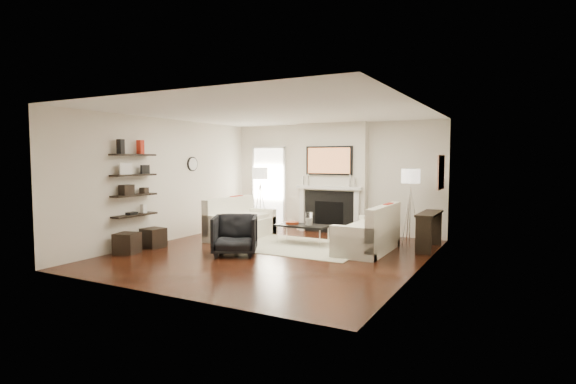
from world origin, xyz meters
The scene contains 71 objects.
room_envelope centered at (0.00, 0.00, 1.35)m, with size 6.00×6.00×6.00m.
chimney_breast centered at (0.00, 2.88, 1.35)m, with size 1.80×0.25×2.70m, color silver.
fireplace_surround centered at (0.00, 2.74, 0.52)m, with size 1.30×0.02×1.04m, color black.
firebox centered at (0.00, 2.73, 0.45)m, with size 0.75×0.02×0.65m, color black.
mantel_pilaster_l centered at (-0.72, 2.71, 0.55)m, with size 0.12×0.08×1.10m, color white.
mantel_pilaster_r centered at (0.72, 2.71, 0.55)m, with size 0.12×0.08×1.10m, color white.
mantel_shelf centered at (0.00, 2.69, 1.12)m, with size 1.70×0.18×0.07m, color white.
tv_body centered at (0.00, 2.71, 1.78)m, with size 1.20×0.06×0.70m, color black.
tv_screen centered at (0.00, 2.68, 1.78)m, with size 1.10×0.01×0.62m, color #BF723F.
candlestick_l_tall centered at (-0.55, 2.70, 1.30)m, with size 0.04×0.04×0.30m, color silver.
candlestick_l_short centered at (-0.68, 2.70, 1.27)m, with size 0.04×0.04×0.24m, color silver.
candlestick_r_tall centered at (0.55, 2.70, 1.30)m, with size 0.04×0.04×0.30m, color silver.
candlestick_r_short centered at (0.68, 2.70, 1.27)m, with size 0.04×0.04×0.24m, color silver.
hallway_panel centered at (-1.85, 2.98, 1.05)m, with size 0.90×0.02×2.10m, color white.
door_trim_l centered at (-2.33, 2.96, 1.05)m, with size 0.06×0.06×2.16m, color white.
door_trim_r centered at (-1.37, 2.96, 1.05)m, with size 0.06×0.06×2.16m, color white.
door_trim_top centered at (-1.85, 2.96, 2.13)m, with size 1.02×0.06×0.06m, color white.
rug centered at (0.19, 0.83, 0.01)m, with size 2.60×2.00×0.01m, color beige.
loveseat_left_base centered at (-1.52, 1.14, 0.21)m, with size 0.85×1.80×0.42m, color white.
loveseat_left_back centered at (-1.85, 1.14, 0.53)m, with size 0.18×1.80×0.80m, color white.
loveseat_left_arm_n centered at (-1.52, 0.33, 0.30)m, with size 0.85×0.18×0.60m, color white.
loveseat_left_arm_s centered at (-1.52, 1.95, 0.30)m, with size 0.85×0.18×0.60m, color white.
loveseat_left_cushion centered at (-1.47, 1.14, 0.47)m, with size 0.63×1.44×0.10m, color white.
pillow_left_orange centered at (-1.85, 1.44, 0.73)m, with size 0.10×0.42×0.42m, color red.
pillow_left_charcoal centered at (-1.85, 0.84, 0.72)m, with size 0.10×0.40×0.40m, color black.
loveseat_right_base centered at (1.53, 1.05, 0.21)m, with size 0.85×1.80×0.42m, color white.
loveseat_right_back centered at (1.86, 1.05, 0.53)m, with size 0.18×1.80×0.80m, color white.
loveseat_right_arm_n centered at (1.53, 0.24, 0.30)m, with size 0.85×0.18×0.60m, color white.
loveseat_right_arm_s centered at (1.53, 1.86, 0.30)m, with size 0.85×0.18×0.60m, color white.
loveseat_right_cushion centered at (1.48, 1.05, 0.47)m, with size 0.63×1.44×0.10m, color white.
pillow_right_orange centered at (1.86, 1.35, 0.73)m, with size 0.10×0.42×0.42m, color red.
pillow_right_charcoal centered at (1.86, 0.75, 0.72)m, with size 0.10×0.40×0.40m, color black.
coffee_table centered at (0.08, 1.10, 0.40)m, with size 1.10×0.55×0.04m, color black.
coffee_leg_nw centered at (-0.42, 0.88, 0.19)m, with size 0.02×0.02×0.38m, color silver.
coffee_leg_ne centered at (0.58, 0.88, 0.19)m, with size 0.02×0.02×0.38m, color silver.
coffee_leg_sw centered at (-0.42, 1.32, 0.19)m, with size 0.02×0.02×0.38m, color silver.
coffee_leg_se centered at (0.58, 1.32, 0.19)m, with size 0.02×0.02×0.38m, color silver.
hurricane_glass centered at (0.23, 1.10, 0.56)m, with size 0.15×0.15×0.27m, color white.
hurricane_candle centered at (0.23, 1.10, 0.50)m, with size 0.11×0.11×0.16m, color white.
copper_bowl centered at (-0.17, 1.10, 0.45)m, with size 0.29×0.29×0.05m, color #9D371A.
armchair centered at (-0.59, -0.43, 0.41)m, with size 0.81×0.76×0.83m, color black.
lamp_left_post centered at (-1.85, 2.52, 0.60)m, with size 0.02×0.02×1.20m, color silver.
lamp_left_shade centered at (-1.85, 2.52, 1.45)m, with size 0.40×0.40×0.30m, color white.
lamp_left_leg_a centered at (-1.74, 2.52, 0.60)m, with size 0.02×0.02×1.25m, color silver.
lamp_left_leg_b centered at (-1.91, 2.62, 0.60)m, with size 0.02×0.02×1.25m, color silver.
lamp_left_leg_c centered at (-1.91, 2.43, 0.60)m, with size 0.02×0.02×1.25m, color silver.
lamp_right_post centered at (2.05, 2.39, 0.60)m, with size 0.02×0.02×1.20m, color silver.
lamp_right_shade centered at (2.05, 2.39, 1.45)m, with size 0.40×0.40×0.30m, color white.
lamp_right_leg_a centered at (2.16, 2.39, 0.60)m, with size 0.02×0.02×1.25m, color silver.
lamp_right_leg_b centered at (2.00, 2.49, 0.60)m, with size 0.02×0.02×1.25m, color silver.
lamp_right_leg_c centered at (1.99, 2.30, 0.60)m, with size 0.02×0.02×1.25m, color silver.
console_top centered at (2.57, 1.81, 0.73)m, with size 0.35×1.20×0.04m, color black.
console_leg_n centered at (2.57, 1.26, 0.35)m, with size 0.30×0.04×0.71m, color black.
console_leg_s centered at (2.57, 2.36, 0.35)m, with size 0.30×0.04×0.71m, color black.
wall_art centered at (2.73, 2.05, 1.55)m, with size 0.03×0.70×0.70m, color tan.
shelf_bottom centered at (-2.62, -1.00, 0.70)m, with size 0.25×1.00×0.04m, color black.
shelf_lower centered at (-2.62, -1.00, 1.10)m, with size 0.25×1.00×0.04m, color black.
shelf_upper centered at (-2.62, -1.00, 1.50)m, with size 0.25×1.00×0.04m, color black.
shelf_top centered at (-2.62, -1.00, 1.90)m, with size 0.25×1.00×0.04m, color black.
decor_magfile_a centered at (-2.62, -1.31, 2.06)m, with size 0.12×0.10×0.28m, color black.
decor_magfile_b centered at (-2.62, -0.81, 2.06)m, with size 0.12×0.10×0.28m, color red.
decor_frame_a centered at (-2.62, -1.20, 1.63)m, with size 0.04×0.30×0.22m, color white.
decor_frame_b centered at (-2.62, -0.70, 1.61)m, with size 0.04×0.22×0.18m, color black.
decor_wine_rack centered at (-2.62, -1.19, 1.22)m, with size 0.18×0.25×0.20m, color black.
decor_box_small centered at (-2.62, -0.74, 1.18)m, with size 0.15×0.12×0.12m, color black.
decor_books centered at (-2.62, -1.07, 0.74)m, with size 0.14×0.20×0.05m, color black.
decor_box_tall centered at (-2.62, -0.76, 0.81)m, with size 0.10×0.10×0.18m, color white.
clock_rim centered at (-2.73, 0.90, 1.70)m, with size 0.34×0.34×0.04m, color black.
clock_face centered at (-2.71, 0.90, 1.70)m, with size 0.29×0.29×0.01m, color white.
ottoman_near centered at (-2.47, -0.66, 0.20)m, with size 0.40×0.40×0.40m, color black.
ottoman_far centered at (-2.47, -1.35, 0.20)m, with size 0.40×0.40×0.40m, color black.
Camera 1 is at (4.28, -7.40, 1.82)m, focal length 28.00 mm.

